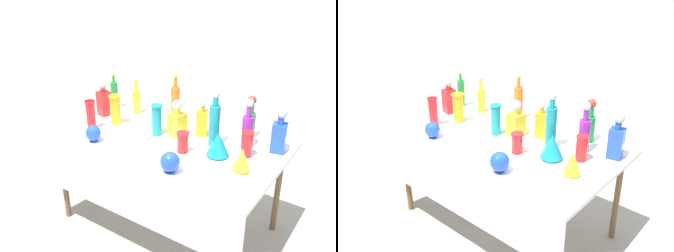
{
  "view_description": "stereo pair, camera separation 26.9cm",
  "coord_description": "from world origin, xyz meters",
  "views": [
    {
      "loc": [
        1.38,
        -2.03,
        1.97
      ],
      "look_at": [
        0.0,
        0.0,
        0.86
      ],
      "focal_mm": 40.0,
      "sensor_mm": 36.0,
      "label": 1
    },
    {
      "loc": [
        1.6,
        -1.87,
        1.97
      ],
      "look_at": [
        0.0,
        0.0,
        0.86
      ],
      "focal_mm": 40.0,
      "sensor_mm": 36.0,
      "label": 2
    }
  ],
  "objects": [
    {
      "name": "ground_plane",
      "position": [
        0.0,
        0.0,
        0.0
      ],
      "size": [
        40.0,
        40.0,
        0.0
      ],
      "primitive_type": "plane",
      "color": "#A0998C"
    },
    {
      "name": "display_table",
      "position": [
        0.0,
        -0.04,
        0.69
      ],
      "size": [
        1.67,
        1.0,
        0.76
      ],
      "color": "white",
      "rests_on": "ground"
    },
    {
      "name": "tall_bottle_0",
      "position": [
        -0.17,
        0.35,
        0.91
      ],
      "size": [
        0.07,
        0.07,
        0.37
      ],
      "color": "orange",
      "rests_on": "display_table"
    },
    {
      "name": "tall_bottle_1",
      "position": [
        -0.5,
        0.26,
        0.88
      ],
      "size": [
        0.07,
        0.07,
        0.31
      ],
      "color": "yellow",
      "rests_on": "display_table"
    },
    {
      "name": "tall_bottle_2",
      "position": [
        -0.73,
        0.25,
        0.89
      ],
      "size": [
        0.06,
        0.06,
        0.32
      ],
      "color": "#198C38",
      "rests_on": "display_table"
    },
    {
      "name": "tall_bottle_3",
      "position": [
        0.53,
        0.19,
        0.91
      ],
      "size": [
        0.08,
        0.08,
        0.36
      ],
      "color": "purple",
      "rests_on": "display_table"
    },
    {
      "name": "tall_bottle_4",
      "position": [
        0.32,
        0.1,
        0.94
      ],
      "size": [
        0.08,
        0.08,
        0.4
      ],
      "color": "teal",
      "rests_on": "display_table"
    },
    {
      "name": "tall_bottle_5",
      "position": [
        0.48,
        0.35,
        0.9
      ],
      "size": [
        0.08,
        0.08,
        0.32
      ],
      "color": "#198C38",
      "rests_on": "display_table"
    },
    {
      "name": "square_decanter_0",
      "position": [
        0.02,
        0.09,
        0.88
      ],
      "size": [
        0.13,
        0.13,
        0.28
      ],
      "color": "yellow",
      "rests_on": "display_table"
    },
    {
      "name": "square_decanter_1",
      "position": [
        -0.69,
        0.07,
        0.89
      ],
      "size": [
        0.11,
        0.11,
        0.3
      ],
      "color": "red",
      "rests_on": "display_table"
    },
    {
      "name": "square_decanter_2",
      "position": [
        0.73,
        0.25,
        0.9
      ],
      "size": [
        0.11,
        0.11,
        0.32
      ],
      "color": "blue",
      "rests_on": "display_table"
    },
    {
      "name": "square_decanter_3",
      "position": [
        0.17,
        0.19,
        0.87
      ],
      "size": [
        0.11,
        0.11,
        0.26
      ],
      "color": "orange",
      "rests_on": "display_table"
    },
    {
      "name": "slender_vase_0",
      "position": [
        0.58,
        0.07,
        0.85
      ],
      "size": [
        0.08,
        0.08,
        0.18
      ],
      "color": "red",
      "rests_on": "display_table"
    },
    {
      "name": "slender_vase_1",
      "position": [
        0.2,
        -0.12,
        0.84
      ],
      "size": [
        0.09,
        0.09,
        0.15
      ],
      "color": "red",
      "rests_on": "display_table"
    },
    {
      "name": "slender_vase_2",
      "position": [
        -0.5,
        -0.01,
        0.88
      ],
      "size": [
        0.1,
        0.1,
        0.23
      ],
      "color": "orange",
      "rests_on": "display_table"
    },
    {
      "name": "slender_vase_3",
      "position": [
        -0.58,
        -0.19,
        0.88
      ],
      "size": [
        0.08,
        0.08,
        0.23
      ],
      "color": "red",
      "rests_on": "display_table"
    },
    {
      "name": "slender_vase_4",
      "position": [
        -0.1,
        0.01,
        0.89
      ],
      "size": [
        0.09,
        0.09,
        0.24
      ],
      "color": "teal",
      "rests_on": "display_table"
    },
    {
      "name": "fluted_vase_0",
      "position": [
        0.63,
        -0.12,
        0.84
      ],
      "size": [
        0.11,
        0.11,
        0.15
      ],
      "color": "yellow",
      "rests_on": "display_table"
    },
    {
      "name": "fluted_vase_1",
      "position": [
        0.42,
        -0.03,
        0.85
      ],
      "size": [
        0.16,
        0.16,
        0.17
      ],
      "color": "teal",
      "rests_on": "display_table"
    },
    {
      "name": "round_bowl_0",
      "position": [
        0.27,
        -0.38,
        0.83
      ],
      "size": [
        0.13,
        0.13,
        0.14
      ],
      "color": "blue",
      "rests_on": "display_table"
    },
    {
      "name": "round_bowl_1",
      "position": [
        -0.42,
        -0.34,
        0.82
      ],
      "size": [
        0.11,
        0.11,
        0.12
      ],
      "color": "blue",
      "rests_on": "display_table"
    },
    {
      "name": "price_tag_left",
      "position": [
        0.57,
        -0.44,
        0.78
      ],
      "size": [
        0.05,
        0.02,
        0.05
      ],
      "primitive_type": "cube",
      "rotation": [
        -0.21,
        0.0,
        -0.03
      ],
      "color": "white",
      "rests_on": "display_table"
    },
    {
      "name": "price_tag_center",
      "position": [
        0.52,
        -0.43,
        0.78
      ],
      "size": [
        0.06,
        0.03,
        0.04
      ],
      "primitive_type": "cube",
      "rotation": [
        -0.21,
        0.0,
        0.28
      ],
      "color": "white",
      "rests_on": "display_table"
    },
    {
      "name": "price_tag_right",
      "position": [
        -0.55,
        -0.4,
        0.78
      ],
      "size": [
        0.06,
        0.02,
        0.03
      ],
      "primitive_type": "cube",
      "rotation": [
        -0.21,
        0.0,
        0.11
      ],
      "color": "white",
      "rests_on": "display_table"
    }
  ]
}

